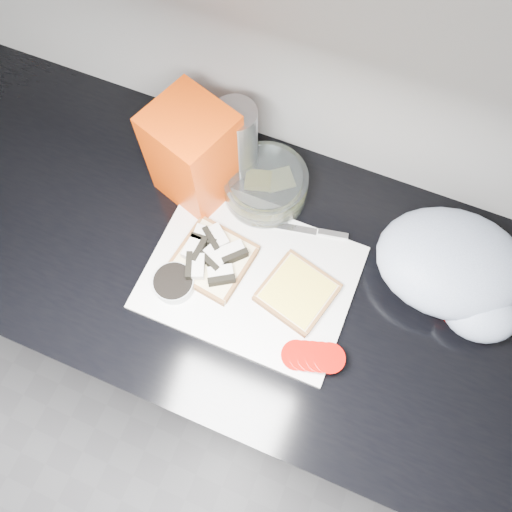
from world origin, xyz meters
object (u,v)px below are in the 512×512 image
at_px(bread_bag, 194,155).
at_px(steel_canister, 236,146).
at_px(cutting_board, 250,277).
at_px(glass_bowl, 265,186).

relative_size(bread_bag, steel_canister, 1.12).
bearing_deg(cutting_board, steel_canister, 118.93).
bearing_deg(steel_canister, bread_bag, -136.75).
distance_m(glass_bowl, bread_bag, 0.16).
relative_size(cutting_board, glass_bowl, 2.29).
distance_m(bread_bag, steel_canister, 0.09).
xyz_separation_m(glass_bowl, bread_bag, (-0.14, -0.03, 0.08)).
bearing_deg(glass_bowl, cutting_board, -76.65).
xyz_separation_m(cutting_board, steel_canister, (-0.12, 0.22, 0.10)).
distance_m(cutting_board, glass_bowl, 0.20).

